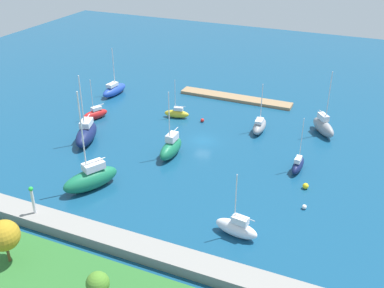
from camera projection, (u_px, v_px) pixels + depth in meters
water at (203, 141)px, 75.61m from camera, size 160.00×160.00×0.00m
pier_dock at (235, 98)px, 91.54m from camera, size 22.70×3.00×0.57m
breakwater at (109, 239)px, 52.37m from camera, size 67.16×3.10×1.30m
harbor_beacon at (32, 198)px, 54.78m from camera, size 0.56×0.56×3.73m
park_tree_midwest at (98, 284)px, 40.92m from camera, size 2.15×2.15×4.37m
park_tree_west at (4, 236)px, 46.70m from camera, size 3.28×3.28×4.99m
sailboat_navy_inner_mooring at (298, 165)px, 66.72m from camera, size 1.53×4.74×8.28m
sailboat_green_far_south at (171, 148)px, 70.40m from camera, size 2.29×6.41×10.70m
sailboat_gray_near_pier at (259, 126)px, 78.25m from camera, size 2.28×5.85×8.47m
sailboat_red_outer_mooring at (95, 114)px, 82.87m from camera, size 3.57×5.24×7.57m
sailboat_white_lone_south at (237, 228)px, 53.46m from camera, size 5.55×2.48×8.31m
sailboat_blue_along_channel at (114, 90)px, 93.31m from camera, size 2.85×7.08×9.66m
sailboat_yellow_by_breakwater at (177, 113)px, 83.41m from camera, size 4.71×2.14×7.25m
sailboat_navy_far_north at (86, 134)px, 74.60m from camera, size 5.13×8.31×11.58m
sailboat_green_mid_basin at (91, 178)px, 62.21m from camera, size 6.17×8.35×14.31m
sailboat_gray_lone_north at (323, 126)px, 77.35m from camera, size 5.28×6.16×11.16m
mooring_buoy_yellow at (306, 186)px, 62.67m from camera, size 0.84×0.84×0.84m
mooring_buoy_white at (304, 207)px, 58.53m from camera, size 0.62×0.62×0.62m
mooring_buoy_red at (202, 120)px, 81.98m from camera, size 0.66×0.66×0.66m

